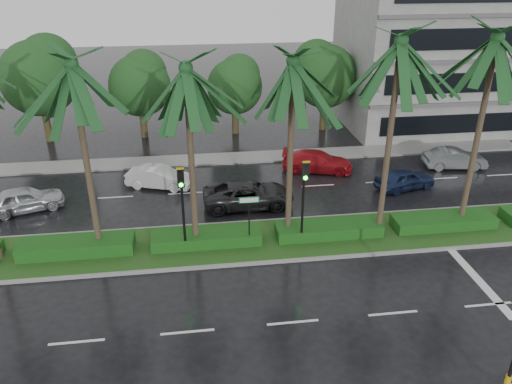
{
  "coord_description": "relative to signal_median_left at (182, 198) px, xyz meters",
  "views": [
    {
      "loc": [
        -3.41,
        -19.69,
        12.75
      ],
      "look_at": [
        -0.54,
        1.5,
        2.48
      ],
      "focal_mm": 35.0,
      "sensor_mm": 36.0,
      "label": 1
    }
  ],
  "objects": [
    {
      "name": "car_blue",
      "position": [
        13.0,
        5.64,
        -2.37
      ],
      "size": [
        2.31,
        3.92,
        1.25
      ],
      "primitive_type": "imported",
      "rotation": [
        0.0,
        0.0,
        1.81
      ],
      "color": "#172447",
      "rests_on": "ground"
    },
    {
      "name": "car_white",
      "position": [
        -1.5,
        7.8,
        -2.35
      ],
      "size": [
        2.51,
        4.14,
        1.29
      ],
      "primitive_type": "imported",
      "rotation": [
        0.0,
        0.0,
        1.25
      ],
      "color": "silver",
      "rests_on": "ground"
    },
    {
      "name": "bg_trees",
      "position": [
        4.41,
        17.29,
        1.67
      ],
      "size": [
        33.43,
        5.47,
        7.9
      ],
      "color": "#352B18",
      "rests_on": "ground"
    },
    {
      "name": "far_sidewalk",
      "position": [
        4.0,
        11.7,
        -2.94
      ],
      "size": [
        40.0,
        2.0,
        0.12
      ],
      "primitive_type": "cube",
      "color": "slate",
      "rests_on": "ground"
    },
    {
      "name": "signal_median_left",
      "position": [
        0.0,
        0.0,
        0.0
      ],
      "size": [
        0.34,
        0.42,
        4.36
      ],
      "color": "black",
      "rests_on": "median"
    },
    {
      "name": "ground",
      "position": [
        4.0,
        -0.3,
        -3.0
      ],
      "size": [
        120.0,
        120.0,
        0.0
      ],
      "primitive_type": "plane",
      "color": "black",
      "rests_on": "ground"
    },
    {
      "name": "car_red",
      "position": [
        8.5,
        8.96,
        -2.34
      ],
      "size": [
        2.97,
        4.83,
        1.31
      ],
      "primitive_type": "imported",
      "rotation": [
        0.0,
        0.0,
        1.3
      ],
      "color": "#A6121A",
      "rests_on": "ground"
    },
    {
      "name": "median",
      "position": [
        4.0,
        0.7,
        -2.92
      ],
      "size": [
        36.0,
        4.0,
        0.15
      ],
      "color": "gray",
      "rests_on": "ground"
    },
    {
      "name": "building",
      "position": [
        21.0,
        17.7,
        3.0
      ],
      "size": [
        16.0,
        10.0,
        12.0
      ],
      "primitive_type": "cube",
      "color": "slate",
      "rests_on": "ground"
    },
    {
      "name": "hedge",
      "position": [
        4.0,
        0.7,
        -2.55
      ],
      "size": [
        35.2,
        1.4,
        0.6
      ],
      "color": "#1A4E16",
      "rests_on": "median"
    },
    {
      "name": "car_grey",
      "position": [
        17.5,
        8.21,
        -2.35
      ],
      "size": [
        1.85,
        4.1,
        1.3
      ],
      "primitive_type": "imported",
      "rotation": [
        0.0,
        0.0,
        1.45
      ],
      "color": "#55595A",
      "rests_on": "ground"
    },
    {
      "name": "car_silver",
      "position": [
        -8.61,
        5.69,
        -2.31
      ],
      "size": [
        2.82,
        4.32,
        1.37
      ],
      "primitive_type": "imported",
      "rotation": [
        0.0,
        0.0,
        1.9
      ],
      "color": "#B6B9BF",
      "rests_on": "ground"
    },
    {
      "name": "lane_markings",
      "position": [
        7.04,
        -0.73,
        -2.99
      ],
      "size": [
        34.0,
        13.06,
        0.01
      ],
      "color": "silver",
      "rests_on": "ground"
    },
    {
      "name": "street_sign",
      "position": [
        3.0,
        0.18,
        -0.87
      ],
      "size": [
        0.95,
        0.09,
        2.6
      ],
      "color": "black",
      "rests_on": "median"
    },
    {
      "name": "signal_median_right",
      "position": [
        5.5,
        0.0,
        0.0
      ],
      "size": [
        0.34,
        0.42,
        4.36
      ],
      "color": "black",
      "rests_on": "median"
    },
    {
      "name": "palm_row",
      "position": [
        2.75,
        0.72,
        5.38
      ],
      "size": [
        26.3,
        4.2,
        10.11
      ],
      "color": "#3C3122",
      "rests_on": "median"
    },
    {
      "name": "car_darkgrey",
      "position": [
        3.5,
        4.63,
        -2.3
      ],
      "size": [
        2.33,
        5.02,
        1.39
      ],
      "primitive_type": "imported",
      "rotation": [
        0.0,
        0.0,
        1.57
      ],
      "color": "#252427",
      "rests_on": "ground"
    }
  ]
}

